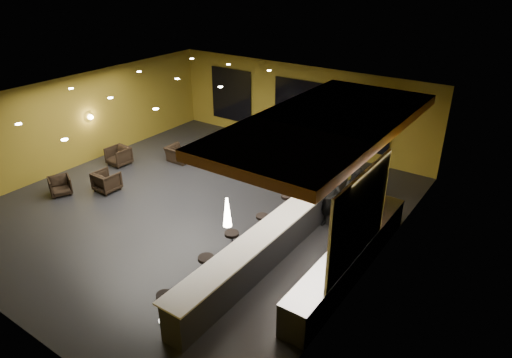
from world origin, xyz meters
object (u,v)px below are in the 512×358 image
Objects in this scene: pendant_2 at (329,144)px; bar_stool_1 at (206,267)px; bar_stool_5 at (308,186)px; armchair_d at (179,154)px; bar_stool_2 at (232,242)px; staff_c at (370,201)px; prep_counter at (350,259)px; pendant_1 at (286,173)px; pendant_0 at (227,212)px; staff_b at (355,195)px; armchair_b at (107,181)px; bar_counter at (274,241)px; bar_stool_3 at (262,223)px; armchair_c at (119,156)px; staff_a at (330,200)px; column at (349,146)px; bar_stool_0 at (165,304)px; armchair_a at (60,186)px; bar_stool_4 at (287,204)px.

pendant_2 reaches higher than bar_stool_1.
armchair_d is at bearing -179.58° from bar_stool_5.
staff_c is at bearing 57.26° from bar_stool_2.
pendant_1 reaches higher than prep_counter.
prep_counter is 2.60m from staff_c.
pendant_0 is 5.28m from staff_b.
pendant_0 is at bearing 165.24° from armchair_b.
bar_counter is 9.64× the size of bar_stool_1.
bar_counter reaches higher than armchair_d.
pendant_1 reaches higher than bar_stool_5.
staff_c is (1.49, 0.01, -1.53)m from pendant_2.
staff_b reaches higher than bar_stool_3.
pendant_1 is 1.00× the size of pendant_2.
prep_counter is at bearing 42.21° from bar_stool_1.
staff_a is at bearing 5.20° from armchair_c.
armchair_d is (-6.64, -1.31, -1.44)m from column.
bar_stool_5 is at bearing 167.72° from staff_c.
prep_counter is 8.97m from armchair_b.
bar_stool_0 is at bearing -99.28° from pendant_1.
pendant_0 reaches higher than staff_b.
column is 2.37m from staff_c.
bar_stool_0 is at bearing -86.97° from bar_stool_1.
bar_stool_1 is (7.32, -0.83, 0.21)m from armchair_a.
armchair_a is at bearing -166.68° from bar_stool_3.
pendant_2 is 0.73× the size of armchair_d.
staff_c is (0.95, 0.79, -0.11)m from staff_a.
pendant_1 is 0.84× the size of bar_stool_5.
staff_c is (0.48, 0.04, -0.07)m from staff_b.
pendant_1 is (0.00, 2.50, 0.00)m from pendant_0.
bar_stool_0 is (-1.66, -6.47, -0.41)m from staff_b.
bar_stool_1 is at bearing -97.55° from staff_a.
bar_stool_4 is at bearing 86.55° from bar_stool_2.
bar_stool_5 is (-0.78, 5.33, -1.82)m from pendant_0.
staff_b is at bearing -58.12° from column.
bar_stool_1 is at bearing -98.37° from pendant_2.
bar_stool_2 is (-0.25, 2.78, 0.03)m from bar_stool_0.
staff_c is (1.49, 3.01, 0.32)m from bar_counter.
staff_a reaches higher than bar_stool_2.
pendant_1 is 0.42× the size of staff_c.
pendant_0 reaches higher than prep_counter.
bar_stool_4 is at bearing 152.94° from prep_counter.
bar_counter reaches higher than bar_stool_5.
staff_b is at bearing -1.26° from pendant_2.
armchair_a is (-8.05, -4.15, -2.03)m from pendant_2.
prep_counter is 6.28× the size of armchair_d.
bar_stool_0 is (7.40, -2.34, 0.17)m from armchair_a.
column is 3.66× the size of armchair_d.
pendant_0 reaches higher than armchair_d.
pendant_1 is 0.37× the size of staff_a.
bar_stool_3 is (-1.33, -1.65, -0.46)m from staff_a.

